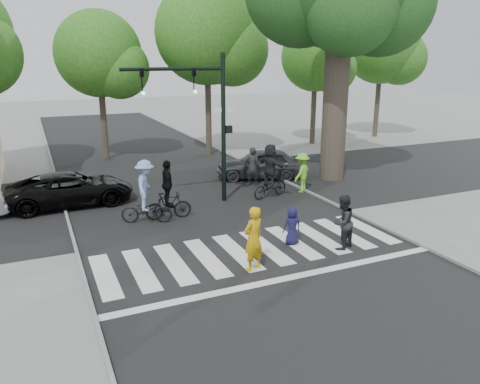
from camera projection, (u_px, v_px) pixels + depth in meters
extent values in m
plane|color=gray|center=(266.00, 262.00, 13.82)|extent=(120.00, 120.00, 0.00)
cube|color=black|center=(207.00, 212.00, 18.20)|extent=(10.00, 70.00, 0.01)
cube|color=black|center=(184.00, 193.00, 20.83)|extent=(70.00, 10.00, 0.01)
cube|color=gray|center=(71.00, 230.00, 16.21)|extent=(0.10, 70.00, 0.10)
cube|color=gray|center=(317.00, 196.00, 20.17)|extent=(0.10, 70.00, 0.10)
cube|color=silver|center=(105.00, 276.00, 12.93)|extent=(0.55, 3.00, 0.01)
cube|color=silver|center=(141.00, 269.00, 13.32)|extent=(0.55, 3.00, 0.01)
cube|color=silver|center=(175.00, 263.00, 13.71)|extent=(0.55, 3.00, 0.01)
cube|color=silver|center=(207.00, 257.00, 14.11)|extent=(0.55, 3.00, 0.01)
cube|color=silver|center=(237.00, 252.00, 14.50)|extent=(0.55, 3.00, 0.01)
cube|color=silver|center=(266.00, 247.00, 14.89)|extent=(0.55, 3.00, 0.01)
cube|color=silver|center=(293.00, 242.00, 15.28)|extent=(0.55, 3.00, 0.01)
cube|color=silver|center=(319.00, 237.00, 15.68)|extent=(0.55, 3.00, 0.01)
cube|color=silver|center=(343.00, 233.00, 16.07)|extent=(0.55, 3.00, 0.01)
cube|color=silver|center=(367.00, 229.00, 16.46)|extent=(0.55, 3.00, 0.01)
cube|color=silver|center=(286.00, 278.00, 12.77)|extent=(10.00, 0.30, 0.01)
cylinder|color=black|center=(223.00, 130.00, 18.89)|extent=(0.18, 0.18, 6.00)
cylinder|color=black|center=(173.00, 69.00, 17.44)|extent=(4.00, 0.14, 0.14)
imported|color=black|center=(194.00, 81.00, 17.88)|extent=(0.16, 0.20, 1.00)
sphere|color=#19E533|center=(195.00, 92.00, 17.89)|extent=(0.14, 0.14, 0.14)
imported|color=black|center=(142.00, 82.00, 17.10)|extent=(0.16, 0.20, 1.00)
sphere|color=#19E533|center=(143.00, 93.00, 17.10)|extent=(0.14, 0.14, 0.14)
cube|color=black|center=(228.00, 129.00, 18.98)|extent=(0.28, 0.18, 0.30)
cube|color=#FF660C|center=(231.00, 129.00, 19.02)|extent=(0.02, 0.14, 0.20)
cube|color=white|center=(223.00, 110.00, 18.67)|extent=(0.90, 0.04, 0.18)
cylinder|color=brown|center=(335.00, 108.00, 22.37)|extent=(1.20, 1.20, 7.00)
cylinder|color=brown|center=(347.00, 42.00, 21.48)|extent=(1.29, 1.74, 2.93)
sphere|color=#273F1A|center=(381.00, 3.00, 21.24)|extent=(4.80, 4.80, 4.80)
sphere|color=#273F1A|center=(350.00, 8.00, 19.75)|extent=(4.00, 4.00, 4.00)
cylinder|color=brown|center=(103.00, 112.00, 26.99)|extent=(0.36, 0.36, 5.60)
sphere|color=#266B1D|center=(98.00, 54.00, 26.10)|extent=(4.80, 4.80, 4.80)
sphere|color=#266B1D|center=(119.00, 69.00, 26.07)|extent=(3.36, 3.36, 3.36)
cylinder|color=brown|center=(208.00, 100.00, 28.05)|extent=(0.36, 0.36, 6.72)
sphere|color=#266B1D|center=(207.00, 32.00, 26.98)|extent=(6.00, 6.00, 6.00)
sphere|color=#266B1D|center=(232.00, 50.00, 26.93)|extent=(4.20, 4.20, 4.20)
cylinder|color=brown|center=(314.00, 104.00, 32.06)|extent=(0.36, 0.36, 5.46)
sphere|color=#266B1D|center=(316.00, 57.00, 31.20)|extent=(4.60, 4.60, 4.60)
sphere|color=#266B1D|center=(333.00, 69.00, 31.17)|extent=(3.22, 3.22, 3.22)
cylinder|color=brown|center=(378.00, 95.00, 34.85)|extent=(0.36, 0.36, 6.16)
sphere|color=#266B1D|center=(382.00, 46.00, 33.87)|extent=(5.40, 5.40, 5.40)
sphere|color=#266B1D|center=(400.00, 59.00, 33.83)|extent=(3.78, 3.78, 3.78)
imported|color=gold|center=(253.00, 239.00, 13.06)|extent=(0.80, 0.65, 1.88)
imported|color=#16153C|center=(292.00, 226.00, 14.97)|extent=(0.63, 0.43, 1.24)
imported|color=black|center=(342.00, 222.00, 14.56)|extent=(1.04, 0.94, 1.75)
imported|color=black|center=(147.00, 210.00, 16.97)|extent=(1.94, 1.27, 0.97)
imported|color=#7C9BD0|center=(145.00, 185.00, 16.72)|extent=(1.08, 1.36, 1.85)
imported|color=black|center=(168.00, 206.00, 17.36)|extent=(1.76, 0.68, 1.03)
imported|color=black|center=(167.00, 184.00, 17.12)|extent=(0.55, 1.08, 1.77)
imported|color=black|center=(270.00, 186.00, 20.08)|extent=(1.94, 1.13, 0.96)
imported|color=black|center=(270.00, 165.00, 19.83)|extent=(1.00, 1.79, 1.84)
imported|color=black|center=(71.00, 189.00, 18.95)|extent=(4.95, 2.40, 1.36)
imported|color=#36363C|center=(261.00, 164.00, 23.18)|extent=(4.69, 3.13, 1.48)
imported|color=#6FD12F|center=(302.00, 173.00, 20.78)|extent=(1.31, 1.16, 1.77)
imported|color=black|center=(252.00, 166.00, 21.79)|extent=(0.79, 0.70, 1.83)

